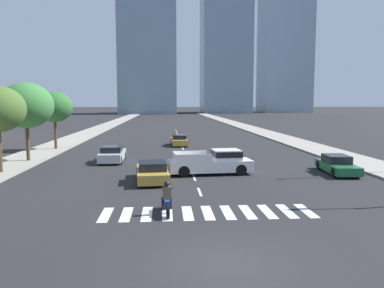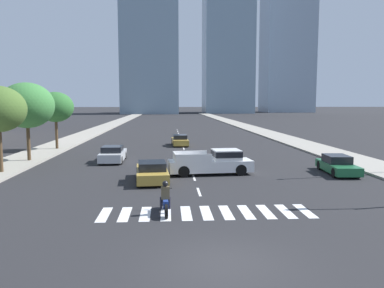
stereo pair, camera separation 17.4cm
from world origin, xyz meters
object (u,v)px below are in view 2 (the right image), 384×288
Objects in this scene: sedan_green_1 at (337,165)px; street_tree_second at (27,105)px; sedan_gold_0 at (152,172)px; sedan_silver_2 at (113,154)px; motorcycle_trailing at (165,201)px; pickup_truck at (214,162)px; street_tree_third at (56,107)px; sedan_gold_3 at (180,141)px.

sedan_green_1 is 0.73× the size of street_tree_second.
sedan_gold_0 is 8.90m from sedan_silver_2.
motorcycle_trailing is 7.12m from sedan_gold_0.
street_tree_third reaches higher than pickup_truck.
sedan_gold_0 is 12.89m from sedan_green_1.
sedan_gold_3 is 0.76× the size of street_tree_third.
sedan_silver_2 is at bearing 12.77° from motorcycle_trailing.
motorcycle_trailing is 26.38m from street_tree_third.
motorcycle_trailing reaches higher than sedan_green_1.
sedan_gold_3 is at bearing 41.17° from street_tree_second.
motorcycle_trailing is at bearing -114.55° from pickup_truck.
sedan_gold_0 is (-4.17, -2.15, -0.23)m from pickup_truck.
sedan_gold_3 is 17.52m from street_tree_second.
motorcycle_trailing reaches higher than sedan_gold_0.
pickup_truck is 9.79m from sedan_silver_2.
sedan_gold_3 is at bearing -145.36° from sedan_green_1.
sedan_gold_3 is (2.38, 19.66, -0.00)m from sedan_gold_0.
sedan_green_1 is at bearing -32.14° from street_tree_third.
street_tree_second reaches higher than sedan_silver_2.
motorcycle_trailing is 9.79m from pickup_truck.
pickup_truck is at bearing -23.29° from street_tree_second.
motorcycle_trailing is 0.47× the size of sedan_gold_3.
street_tree_third is (-10.45, 16.45, 3.84)m from sedan_gold_0.
motorcycle_trailing is 0.33× the size of street_tree_second.
pickup_truck is 1.00× the size of street_tree_third.
street_tree_second is at bearing 128.90° from sedan_gold_3.
sedan_green_1 is 0.80× the size of street_tree_third.
sedan_silver_2 is at bearing -106.67° from sedan_green_1.
sedan_green_1 is (11.88, 8.93, -0.01)m from motorcycle_trailing.
motorcycle_trailing is 0.36× the size of street_tree_third.
street_tree_second is 8.01m from street_tree_third.
pickup_truck reaches higher than sedan_gold_3.
pickup_truck is 1.32× the size of sedan_gold_3.
sedan_silver_2 is (-16.31, 6.28, 0.04)m from sedan_green_1.
sedan_gold_0 is at bearing 3.54° from motorcycle_trailing.
sedan_green_1 is 1.05× the size of sedan_gold_3.
pickup_truck is 20.77m from street_tree_third.
pickup_truck is at bearing -23.19° from motorcycle_trailing.
motorcycle_trailing is 19.63m from street_tree_second.
pickup_truck is (3.30, 9.21, 0.23)m from motorcycle_trailing.
sedan_gold_0 is 14.04m from street_tree_second.
street_tree_second is 1.09× the size of street_tree_third.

